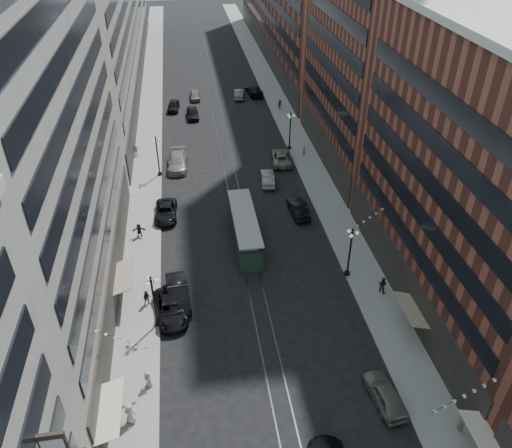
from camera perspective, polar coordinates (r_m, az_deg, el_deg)
ground at (r=71.68m, az=-3.47°, el=8.00°), size 220.00×220.00×0.00m
sidewalk_west at (r=80.70m, az=-12.12°, el=10.54°), size 4.00×180.00×0.15m
sidewalk_east at (r=82.13m, az=3.63°, el=11.69°), size 4.00×180.00×0.15m
rail_west at (r=80.65m, az=-4.70°, el=11.14°), size 0.12×180.00×0.02m
rail_east at (r=80.75m, az=-3.69°, el=11.22°), size 0.12×180.00×0.02m
building_west_mid at (r=42.72m, az=-23.72°, el=6.34°), size 8.00×36.00×28.00m
building_west_far at (r=102.27m, az=-16.30°, el=22.76°), size 8.00×90.00×26.00m
building_east_mid at (r=43.80m, az=23.31°, el=4.12°), size 8.00×30.00×24.00m
lamppost_sw_far at (r=43.36m, az=-11.60°, el=-8.47°), size 1.03×1.14×5.52m
lamppost_sw_mid at (r=65.75m, az=-11.19°, el=7.78°), size 1.03×1.14×5.52m
lamppost_se_far at (r=48.41m, az=10.70°, el=-3.02°), size 1.03×1.14×5.52m
lamppost_se_mid at (r=71.61m, az=3.91°, el=10.70°), size 1.03×1.14×5.52m
streetcar at (r=53.30m, az=-1.30°, el=-0.60°), size 2.46×11.13×3.08m
car_2 at (r=45.69m, az=-9.71°, el=-9.50°), size 3.26×5.85×1.55m
car_4 at (r=40.29m, az=14.54°, el=-18.32°), size 2.42×4.93×1.62m
pedestrian_1 at (r=38.92m, az=-14.19°, el=-20.24°), size 1.01×0.75×1.85m
pedestrian_2 at (r=46.85m, az=-12.34°, el=-8.26°), size 0.80×0.49×1.57m
pedestrian_4 at (r=40.30m, az=22.38°, el=-20.31°), size 0.51×0.94×1.52m
car_7 at (r=58.27m, az=-10.26°, el=1.40°), size 2.65×5.38×1.47m
car_8 at (r=68.40m, az=-8.96°, el=7.06°), size 2.81×6.25×1.78m
car_9 at (r=87.16m, az=-9.43°, el=13.19°), size 2.32×4.64×1.52m
car_10 at (r=58.01m, az=4.85°, el=1.80°), size 1.97×4.96×1.60m
car_11 at (r=69.03m, az=2.92°, el=7.63°), size 3.28×5.92×1.57m
car_12 at (r=92.78m, az=-0.22°, el=15.05°), size 3.00×5.98×1.67m
car_13 at (r=83.68m, az=-7.26°, el=12.46°), size 1.96×4.64×1.57m
car_14 at (r=91.33m, az=-1.97°, el=14.64°), size 2.14×4.65×1.48m
pedestrian_5 at (r=55.43m, az=-13.22°, el=-0.69°), size 1.47×0.43×1.58m
pedestrian_6 at (r=72.32m, az=-13.58°, el=8.21°), size 1.09×0.67×1.73m
pedestrian_7 at (r=48.47m, az=14.26°, el=-6.74°), size 0.90×0.93×1.72m
pedestrian_8 at (r=70.73m, az=5.49°, el=8.35°), size 0.67×0.63×1.54m
pedestrian_9 at (r=86.14m, az=2.75°, el=13.48°), size 1.10×0.80×1.58m
car_extra_0 at (r=63.95m, az=1.35°, el=5.27°), size 2.06×4.69×1.50m
car_extra_1 at (r=91.35m, az=-6.99°, el=14.38°), size 1.69×4.14×1.41m
car_extra_2 at (r=46.86m, az=-8.91°, el=-7.82°), size 2.40×5.60×1.79m
pedestrian_extra_0 at (r=40.64m, az=-12.23°, el=-16.94°), size 0.79×0.86×1.56m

